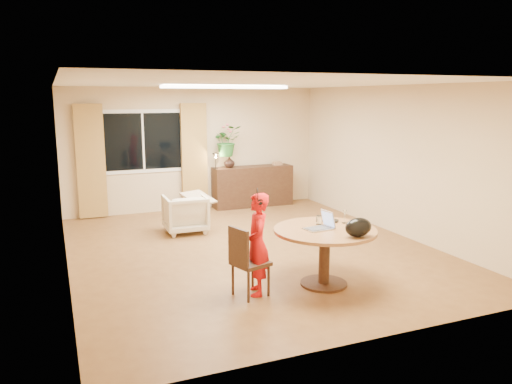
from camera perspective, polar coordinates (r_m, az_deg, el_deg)
floor at (r=8.01m, az=-0.51°, el=-6.59°), size 6.50×6.50×0.00m
ceiling at (r=7.65m, az=-0.54°, el=12.34°), size 6.50×6.50×0.00m
wall_back at (r=10.79m, az=-6.96°, el=4.90°), size 5.50×0.00×5.50m
wall_left at (r=7.19m, az=-21.34°, el=1.29°), size 0.00×6.50×6.50m
wall_right at (r=9.10m, az=15.80°, el=3.49°), size 0.00×6.50×6.50m
window at (r=10.52m, az=-12.77°, el=5.66°), size 1.70×0.03×1.30m
curtain_left at (r=10.36m, az=-18.36°, el=3.32°), size 0.55×0.08×2.25m
curtain_right at (r=10.70m, az=-7.07°, el=4.02°), size 0.55×0.08×2.25m
ceiling_panel at (r=8.77m, az=-3.51°, el=11.89°), size 2.20×0.35×0.05m
dining_table at (r=6.46m, az=7.86°, el=-5.56°), size 1.31×1.31×0.75m
dining_chair at (r=6.10m, az=-0.62°, el=-7.89°), size 0.51×0.49×0.88m
child at (r=6.10m, az=0.15°, el=-5.99°), size 0.53×0.43×1.27m
laptop at (r=6.35m, az=7.11°, el=-3.21°), size 0.39×0.29×0.24m
tumbler at (r=6.62m, az=7.20°, el=-3.19°), size 0.10×0.10×0.11m
wine_glass at (r=6.72m, az=10.10°, el=-2.76°), size 0.08×0.08×0.18m
pot_lid at (r=6.80m, az=8.48°, el=-3.19°), size 0.26×0.26×0.04m
handbag at (r=6.10m, az=11.62°, el=-3.97°), size 0.40×0.30×0.23m
armchair at (r=9.04m, az=-8.10°, el=-2.45°), size 0.74×0.76×0.68m
throw at (r=9.01m, az=-6.61°, el=-0.16°), size 0.63×0.68×0.03m
sideboard at (r=11.07m, az=-0.38°, el=0.67°), size 1.78×0.44×0.89m
vase at (r=10.80m, az=-3.06°, el=3.45°), size 0.26×0.26×0.25m
bouquet at (r=10.73m, az=-3.36°, el=5.84°), size 0.65×0.58×0.66m
book_stack at (r=11.23m, az=2.45°, el=3.31°), size 0.22×0.18×0.08m
desk_lamp at (r=10.64m, az=-4.64°, el=3.60°), size 0.16×0.16×0.35m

